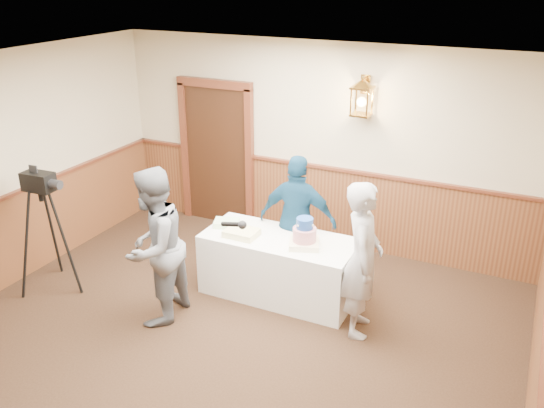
# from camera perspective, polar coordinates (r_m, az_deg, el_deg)

# --- Properties ---
(ground) EXTENTS (7.00, 7.00, 0.00)m
(ground) POSITION_cam_1_polar(r_m,az_deg,el_deg) (5.78, -8.94, -17.35)
(ground) COLOR black
(ground) RESTS_ON ground
(room_shell) EXTENTS (6.02, 7.02, 2.81)m
(room_shell) POSITION_cam_1_polar(r_m,az_deg,el_deg) (5.31, -7.68, -1.64)
(room_shell) COLOR beige
(room_shell) RESTS_ON ground
(display_table) EXTENTS (1.80, 0.80, 0.75)m
(display_table) POSITION_cam_1_polar(r_m,az_deg,el_deg) (6.87, 0.72, -6.16)
(display_table) COLOR white
(display_table) RESTS_ON ground
(tiered_cake) EXTENTS (0.43, 0.43, 0.34)m
(tiered_cake) POSITION_cam_1_polar(r_m,az_deg,el_deg) (6.46, 3.24, -3.10)
(tiered_cake) COLOR #FAEDC1
(tiered_cake) RESTS_ON display_table
(sheet_cake_yellow) EXTENTS (0.38, 0.29, 0.08)m
(sheet_cake_yellow) POSITION_cam_1_polar(r_m,az_deg,el_deg) (6.73, -3.04, -2.87)
(sheet_cake_yellow) COLOR #EADB8C
(sheet_cake_yellow) RESTS_ON display_table
(sheet_cake_green) EXTENTS (0.36, 0.32, 0.07)m
(sheet_cake_green) POSITION_cam_1_polar(r_m,az_deg,el_deg) (7.00, -4.53, -1.89)
(sheet_cake_green) COLOR #B5E09E
(sheet_cake_green) RESTS_ON display_table
(interviewer) EXTENTS (1.53, 0.90, 1.77)m
(interviewer) POSITION_cam_1_polar(r_m,az_deg,el_deg) (6.31, -11.62, -4.19)
(interviewer) COLOR slate
(interviewer) RESTS_ON ground
(baker) EXTENTS (0.56, 0.71, 1.71)m
(baker) POSITION_cam_1_polar(r_m,az_deg,el_deg) (6.07, 8.94, -5.44)
(baker) COLOR #A2A0A6
(baker) RESTS_ON ground
(assistant_p) EXTENTS (1.00, 0.50, 1.63)m
(assistant_p) POSITION_cam_1_polar(r_m,az_deg,el_deg) (6.98, 2.57, -1.63)
(assistant_p) COLOR navy
(assistant_p) RESTS_ON ground
(tv_camera_rig) EXTENTS (0.59, 0.55, 1.50)m
(tv_camera_rig) POSITION_cam_1_polar(r_m,az_deg,el_deg) (7.37, -21.32, -3.14)
(tv_camera_rig) COLOR black
(tv_camera_rig) RESTS_ON ground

